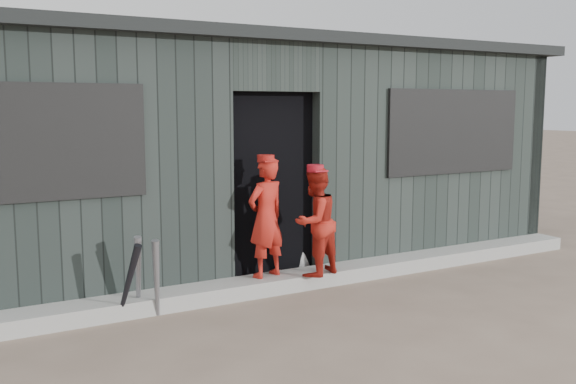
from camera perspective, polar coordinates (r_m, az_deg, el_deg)
ground at (r=5.21m, az=10.11°, el=-13.30°), size 80.00×80.00×0.00m
curb at (r=6.61m, az=-0.09°, el=-7.95°), size 8.00×0.36×0.15m
bat_left at (r=5.89m, az=-13.18°, el=-7.19°), size 0.11×0.24×0.73m
bat_mid at (r=5.77m, az=-11.60°, el=-7.53°), size 0.13×0.21×0.72m
bat_right at (r=5.70m, az=-14.00°, el=-7.83°), size 0.21×0.33×0.71m
player_red_left at (r=6.39m, az=-1.97°, el=-2.28°), size 0.50×0.39×1.20m
player_red_right at (r=6.45m, az=2.41°, el=-2.65°), size 0.64×0.57×1.10m
player_grey_back at (r=7.12m, az=0.68°, el=-1.80°), size 0.71×0.50×1.37m
dugout at (r=7.90m, az=-6.13°, el=3.49°), size 8.30×3.30×2.62m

